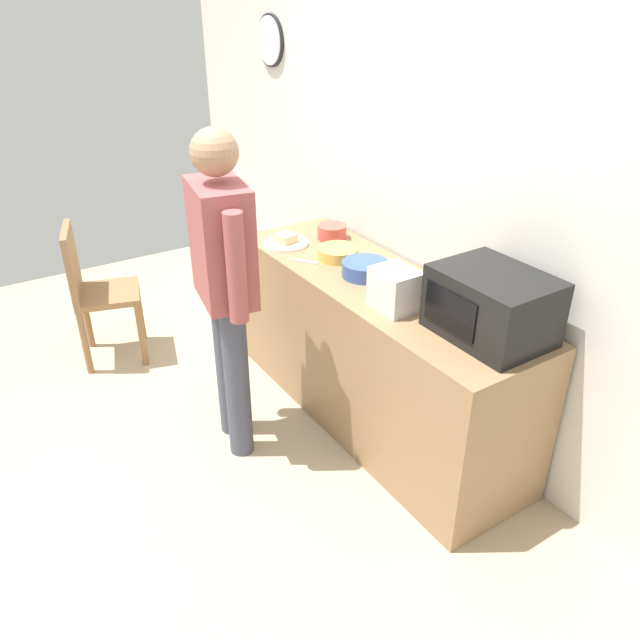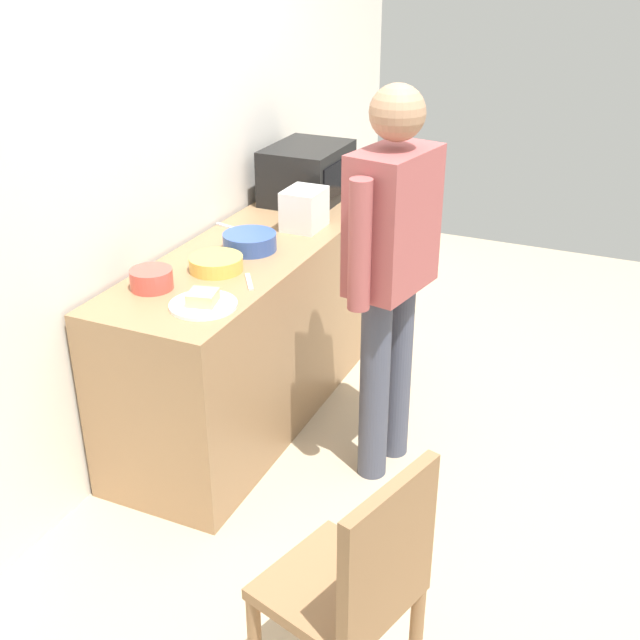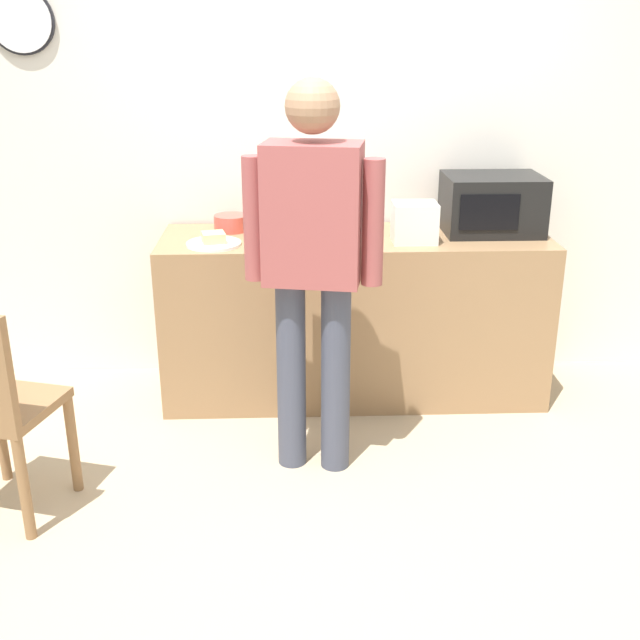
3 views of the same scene
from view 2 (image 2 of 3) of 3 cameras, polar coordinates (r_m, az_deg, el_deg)
name	(u,v)px [view 2 (image 2 of 3)]	position (r m, az deg, el deg)	size (l,w,h in m)	color
ground_plane	(484,472)	(3.78, 11.72, -10.61)	(6.00, 6.00, 0.00)	tan
back_wall	(166,155)	(3.79, -10.98, 11.53)	(5.40, 0.13, 2.60)	silver
kitchen_counter	(260,325)	(4.01, -4.35, -0.38)	(2.02, 0.62, 0.88)	#93704C
microwave	(307,173)	(4.43, -0.92, 10.51)	(0.50, 0.39, 0.30)	black
sandwich_plate	(203,302)	(3.19, -8.40, 1.26)	(0.27, 0.27, 0.07)	white
salad_bowl	(151,279)	(3.38, -12.01, 2.90)	(0.18, 0.18, 0.09)	#C64C42
cereal_bowl	(250,242)	(3.74, -5.07, 5.62)	(0.25, 0.25, 0.08)	#33519E
mixing_bowl	(216,263)	(3.53, -7.47, 4.05)	(0.24, 0.24, 0.06)	gold
toaster	(304,209)	(3.99, -1.14, 7.98)	(0.22, 0.18, 0.20)	silver
fork_utensil	(249,282)	(3.39, -5.11, 2.76)	(0.17, 0.02, 0.01)	silver
spoon_utensil	(229,227)	(4.05, -6.56, 6.66)	(0.17, 0.02, 0.01)	silver
person_standing	(391,260)	(3.29, 5.13, 4.32)	(0.58, 0.31, 1.72)	#404658
wooden_chair	(357,587)	(2.43, 2.68, -18.62)	(0.50, 0.50, 0.94)	olive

